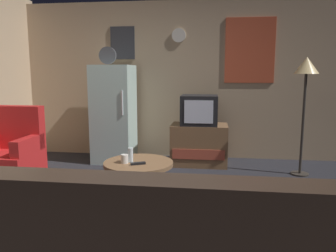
{
  "coord_description": "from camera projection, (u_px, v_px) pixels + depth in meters",
  "views": [
    {
      "loc": [
        0.61,
        -3.0,
        1.38
      ],
      "look_at": [
        0.09,
        0.9,
        0.75
      ],
      "focal_mm": 35.43,
      "sensor_mm": 36.0,
      "label": 1
    }
  ],
  "objects": [
    {
      "name": "wall_with_art",
      "position": [
        176.0,
        80.0,
        5.43
      ],
      "size": [
        5.2,
        0.12,
        2.52
      ],
      "color": "tan",
      "rests_on": "ground_plane"
    },
    {
      "name": "ground_plane",
      "position": [
        147.0,
        216.0,
        3.23
      ],
      "size": [
        12.0,
        12.0,
        0.0
      ],
      "primitive_type": "plane",
      "color": "#232328"
    },
    {
      "name": "coffee_table",
      "position": [
        139.0,
        184.0,
        3.47
      ],
      "size": [
        0.72,
        0.72,
        0.47
      ],
      "color": "brown",
      "rests_on": "ground_plane"
    },
    {
      "name": "armchair",
      "position": [
        11.0,
        156.0,
        4.2
      ],
      "size": [
        0.68,
        0.68,
        0.96
      ],
      "color": "red",
      "rests_on": "ground_plane"
    },
    {
      "name": "remote_control",
      "position": [
        138.0,
        163.0,
        3.33
      ],
      "size": [
        0.15,
        0.1,
        0.02
      ],
      "primitive_type": "cube",
      "rotation": [
        0.0,
        0.0,
        0.45
      ],
      "color": "black",
      "rests_on": "coffee_table"
    },
    {
      "name": "tv_stand",
      "position": [
        199.0,
        144.0,
        5.03
      ],
      "size": [
        0.84,
        0.53,
        0.61
      ],
      "color": "brown",
      "rests_on": "ground_plane"
    },
    {
      "name": "standing_lamp",
      "position": [
        306.0,
        75.0,
        4.35
      ],
      "size": [
        0.32,
        0.32,
        1.59
      ],
      "color": "#332D28",
      "rests_on": "ground_plane"
    },
    {
      "name": "crt_tv",
      "position": [
        199.0,
        110.0,
        4.95
      ],
      "size": [
        0.54,
        0.51,
        0.44
      ],
      "color": "black",
      "rests_on": "tv_stand"
    },
    {
      "name": "fridge",
      "position": [
        114.0,
        114.0,
        5.16
      ],
      "size": [
        0.6,
        0.62,
        1.77
      ],
      "color": "silver",
      "rests_on": "ground_plane"
    },
    {
      "name": "mug_ceramic_white",
      "position": [
        125.0,
        159.0,
        3.37
      ],
      "size": [
        0.08,
        0.08,
        0.09
      ],
      "primitive_type": "cylinder",
      "color": "silver",
      "rests_on": "coffee_table"
    },
    {
      "name": "wine_glass",
      "position": [
        131.0,
        155.0,
        3.4
      ],
      "size": [
        0.05,
        0.05,
        0.15
      ],
      "primitive_type": "cylinder",
      "color": "silver",
      "rests_on": "coffee_table"
    }
  ]
}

